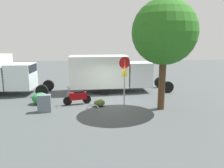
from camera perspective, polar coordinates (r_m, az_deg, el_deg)
ground_plane at (r=14.31m, az=-0.49°, el=-5.07°), size 60.00×60.00×0.00m
box_truck_near at (r=17.18m, az=-0.37°, el=3.24°), size 8.20×2.58×2.89m
motorcycle at (r=14.06m, az=-9.09°, el=-3.31°), size 1.78×0.70×1.20m
stop_sign at (r=13.44m, az=3.34°, el=2.87°), size 0.71×0.33×3.10m
street_tree at (r=12.84m, az=13.71°, el=13.12°), size 3.73×3.73×6.41m
utility_cabinet at (r=13.07m, az=-17.52°, el=-4.93°), size 0.79×0.48×1.01m
bike_rack_hoop at (r=12.78m, az=-5.16°, el=-7.18°), size 0.85×0.10×0.85m
shrub_near_sign at (r=13.56m, az=-3.36°, el=-5.01°), size 0.68×0.56×0.47m
shrub_mid_verge at (r=14.78m, az=-18.44°, el=-3.64°), size 1.09×0.89×0.74m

